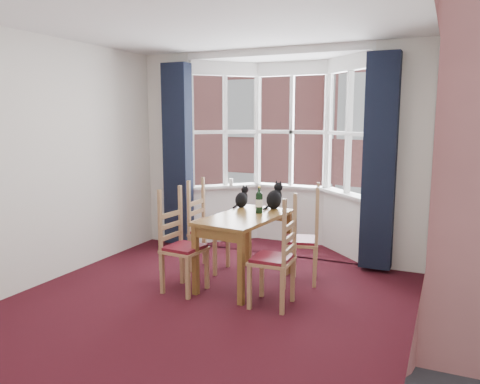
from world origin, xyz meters
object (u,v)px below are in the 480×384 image
Objects in this scene: candle_tall at (231,182)px; dining_table at (245,226)px; chair_right_far at (309,242)px; wine_bottle at (259,201)px; chair_left_near at (178,248)px; cat_left at (242,199)px; cat_right at (275,198)px; chair_left_far at (203,232)px; chair_right_near at (281,261)px.

dining_table is at bearing -59.69° from candle_tall.
chair_right_far reaches higher than dining_table.
wine_bottle is at bearing -53.87° from candle_tall.
chair_left_near and chair_right_far have the same top height.
chair_right_far is at bearing -5.90° from cat_left.
chair_right_far is (1.24, 0.85, 0.00)m from chair_left_near.
candle_tall is (-1.58, 1.26, 0.45)m from chair_right_far.
wine_bottle reaches higher than cat_left.
dining_table is at bearing -106.54° from cat_right.
dining_table is 3.81× the size of cat_right.
chair_left_far is at bearing -176.39° from chair_right_far.
chair_right_near is 0.83m from chair_right_far.
cat_left is at bearing 118.42° from dining_table.
chair_right_near is 1.19m from cat_right.
candle_tall is (-1.54, 2.09, 0.45)m from chair_right_near.
chair_right_far is 3.27× the size of cat_left.
candle_tall is at bearing 126.34° from chair_right_near.
cat_left is at bearing 174.10° from chair_right_far.
candle_tall is at bearing 99.37° from chair_left_near.
chair_right_far is at bearing 34.32° from chair_left_near.
chair_right_near and chair_right_far have the same top height.
dining_table is 1.42× the size of chair_left_far.
wine_bottle is (-0.07, -0.33, 0.01)m from cat_right.
chair_left_near is at bearing -140.25° from dining_table.
dining_table is 0.60m from cat_right.
cat_left is at bearing -58.99° from candle_tall.
chair_left_far reaches higher than dining_table.
chair_right_near is at bearing -38.85° from dining_table.
chair_right_near is (1.29, -0.75, 0.00)m from chair_left_far.
cat_right is at bearing 53.71° from chair_left_near.
chair_left_near reaches higher than dining_table.
chair_left_near is at bearing -126.29° from cat_right.
chair_right_far is (0.65, 0.35, -0.20)m from dining_table.
dining_table is 12.40× the size of candle_tall.
wine_bottle is at bearing -4.96° from chair_left_far.
chair_left_far is 1.43m from candle_tall.
candle_tall is (-0.70, 1.16, 0.02)m from cat_left.
candle_tall reaches higher than chair_right_far.
dining_table is 1.42× the size of chair_left_near.
cat_right reaches higher than chair_left_far.
cat_right is (0.85, 0.26, 0.45)m from chair_left_far.
chair_left_near is at bearing -134.56° from wine_bottle.
dining_table is 0.79m from chair_right_near.
candle_tall is (-0.24, 1.34, 0.45)m from chair_left_far.
cat_left reaches higher than chair_right_far.
chair_left_far is 8.71× the size of candle_tall.
candle_tall is at bearing 126.13° from wine_bottle.
dining_table is 4.15× the size of wine_bottle.
dining_table is at bearing -61.58° from cat_left.
wine_bottle reaches higher than dining_table.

